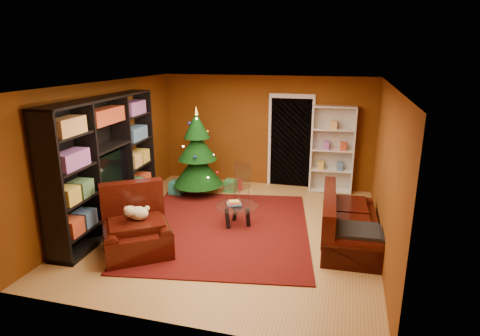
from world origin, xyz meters
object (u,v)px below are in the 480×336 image
(coffee_table, at_px, (237,215))
(gift_box_red, at_px, (237,184))
(gift_box_teal, at_px, (177,188))
(christmas_tree, at_px, (197,153))
(gift_box_green, at_px, (231,186))
(acrylic_chair, at_px, (237,187))
(armchair, at_px, (136,227))
(sofa, at_px, (350,218))
(white_bookshelf, at_px, (332,150))
(dog, at_px, (138,213))
(rug, at_px, (223,228))
(media_unit, at_px, (106,164))

(coffee_table, bearing_deg, gift_box_red, 105.56)
(gift_box_teal, bearing_deg, christmas_tree, 13.88)
(gift_box_green, distance_m, acrylic_chair, 0.96)
(gift_box_red, relative_size, coffee_table, 0.30)
(armchair, height_order, coffee_table, armchair)
(gift_box_red, bearing_deg, sofa, -39.99)
(christmas_tree, distance_m, white_bookshelf, 3.03)
(gift_box_green, distance_m, armchair, 3.29)
(white_bookshelf, xyz_separation_m, sofa, (0.45, -2.55, -0.56))
(gift_box_teal, bearing_deg, dog, -78.82)
(rug, bearing_deg, christmas_tree, 123.89)
(sofa, bearing_deg, white_bookshelf, 7.46)
(media_unit, xyz_separation_m, gift_box_green, (1.63, 2.38, -1.05))
(sofa, bearing_deg, christmas_tree, 62.15)
(rug, distance_m, sofa, 2.27)
(white_bookshelf, bearing_deg, gift_box_teal, -164.72)
(media_unit, height_order, sofa, media_unit)
(rug, xyz_separation_m, media_unit, (-2.06, -0.38, 1.17))
(rug, relative_size, sofa, 1.79)
(gift_box_green, bearing_deg, dog, -100.91)
(armchair, distance_m, sofa, 3.52)
(christmas_tree, distance_m, gift_box_red, 1.28)
(acrylic_chair, bearing_deg, sofa, -6.76)
(white_bookshelf, relative_size, sofa, 1.02)
(christmas_tree, xyz_separation_m, coffee_table, (1.31, -1.44, -0.77))
(gift_box_green, relative_size, dog, 0.68)
(sofa, height_order, coffee_table, sofa)
(gift_box_green, bearing_deg, acrylic_chair, -65.34)
(media_unit, height_order, christmas_tree, media_unit)
(armchair, bearing_deg, media_unit, 105.14)
(dog, xyz_separation_m, coffee_table, (1.26, 1.33, -0.44))
(gift_box_teal, bearing_deg, white_bookshelf, 18.14)
(dog, bearing_deg, acrylic_chair, 31.34)
(media_unit, relative_size, gift_box_red, 13.07)
(media_unit, height_order, gift_box_red, media_unit)
(armchair, bearing_deg, dog, 45.00)
(media_unit, bearing_deg, rug, 7.83)
(coffee_table, distance_m, acrylic_chair, 1.03)
(gift_box_teal, height_order, white_bookshelf, white_bookshelf)
(media_unit, relative_size, gift_box_green, 11.37)
(dog, bearing_deg, armchair, -135.00)
(gift_box_teal, height_order, dog, dog)
(media_unit, xyz_separation_m, acrylic_chair, (2.02, 1.54, -0.77))
(armchair, relative_size, dog, 2.78)
(christmas_tree, bearing_deg, armchair, -89.28)
(rug, bearing_deg, gift_box_teal, 136.16)
(gift_box_teal, height_order, sofa, sofa)
(gift_box_teal, distance_m, gift_box_green, 1.24)
(coffee_table, xyz_separation_m, acrylic_chair, (-0.27, 0.98, 0.20))
(dog, bearing_deg, rug, 12.33)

